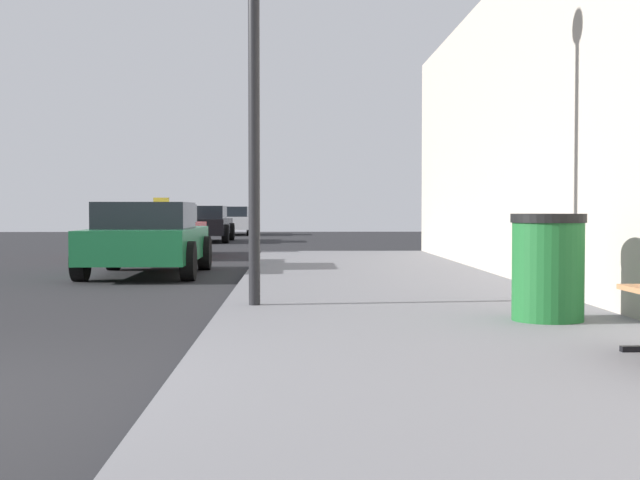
{
  "coord_description": "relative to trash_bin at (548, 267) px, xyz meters",
  "views": [
    {
      "loc": [
        2.74,
        -5.2,
        1.15
      ],
      "look_at": [
        2.96,
        1.83,
        0.9
      ],
      "focal_mm": 49.58,
      "sensor_mm": 36.0,
      "label": 1
    }
  ],
  "objects": [
    {
      "name": "sidewalk",
      "position": [
        -1.03,
        -2.63,
        -0.56
      ],
      "size": [
        4.0,
        32.0,
        0.15
      ],
      "primitive_type": "cube",
      "color": "slate",
      "rests_on": "ground_plane"
    },
    {
      "name": "car_white",
      "position": [
        -5.09,
        31.98,
        0.01
      ],
      "size": [
        2.07,
        4.37,
        1.27
      ],
      "color": "white",
      "rests_on": "ground_plane"
    },
    {
      "name": "trash_bin",
      "position": [
        0.0,
        0.0,
        0.0
      ],
      "size": [
        0.67,
        0.67,
        0.96
      ],
      "color": "#195926",
      "rests_on": "sidewalk"
    },
    {
      "name": "car_red",
      "position": [
        -5.44,
        13.63,
        0.01
      ],
      "size": [
        1.93,
        4.23,
        1.43
      ],
      "color": "red",
      "rests_on": "ground_plane"
    },
    {
      "name": "car_green",
      "position": [
        -4.82,
        7.58,
        0.01
      ],
      "size": [
        1.94,
        4.09,
        1.27
      ],
      "color": "#196638",
      "rests_on": "ground_plane"
    },
    {
      "name": "car_black",
      "position": [
        -5.46,
        23.46,
        0.01
      ],
      "size": [
        2.01,
        4.46,
        1.27
      ],
      "color": "black",
      "rests_on": "ground_plane"
    }
  ]
}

